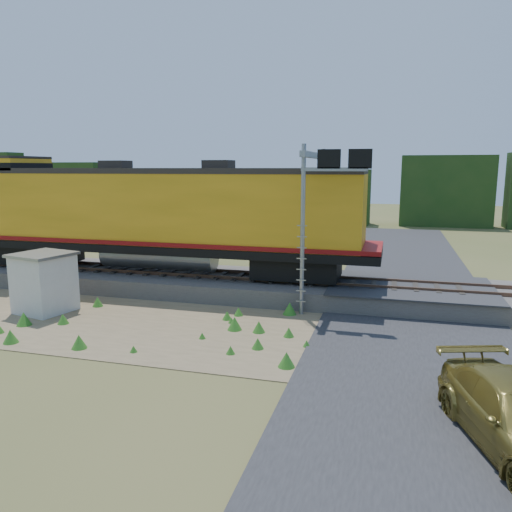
% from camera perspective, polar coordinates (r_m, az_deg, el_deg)
% --- Properties ---
extents(ground, '(140.00, 140.00, 0.00)m').
position_cam_1_polar(ground, '(18.51, -4.76, -8.80)').
color(ground, '#475123').
rests_on(ground, ground).
extents(ballast, '(70.00, 5.00, 0.80)m').
position_cam_1_polar(ballast, '(23.90, 0.19, -3.43)').
color(ballast, slate).
rests_on(ballast, ground).
extents(rails, '(70.00, 1.54, 0.16)m').
position_cam_1_polar(rails, '(23.79, 0.19, -2.31)').
color(rails, brown).
rests_on(rails, ballast).
extents(dirt_shoulder, '(26.00, 8.00, 0.03)m').
position_cam_1_polar(dirt_shoulder, '(19.69, -9.78, -7.71)').
color(dirt_shoulder, '#8C7754').
rests_on(dirt_shoulder, ground).
extents(road, '(7.00, 66.00, 0.86)m').
position_cam_1_polar(road, '(18.17, 17.62, -9.34)').
color(road, '#38383A').
rests_on(road, ground).
extents(tree_line_north, '(130.00, 3.00, 6.50)m').
position_cam_1_polar(tree_line_north, '(54.84, 9.08, 6.90)').
color(tree_line_north, '#1C3B15').
rests_on(tree_line_north, ground).
extents(weed_clumps, '(15.00, 6.20, 0.56)m').
position_cam_1_polar(weed_clumps, '(20.02, -14.19, -7.62)').
color(weed_clumps, '#347722').
rests_on(weed_clumps, ground).
extents(locomotive, '(21.74, 3.31, 5.61)m').
position_cam_1_polar(locomotive, '(25.34, -11.89, 4.76)').
color(locomotive, black).
rests_on(locomotive, rails).
extents(shed, '(2.52, 2.52, 2.51)m').
position_cam_1_polar(shed, '(22.55, -23.04, -2.79)').
color(shed, silver).
rests_on(shed, ground).
extents(signal_gantry, '(2.73, 6.20, 6.90)m').
position_cam_1_polar(signal_gantry, '(22.00, 7.32, 7.93)').
color(signal_gantry, gray).
rests_on(signal_gantry, ground).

